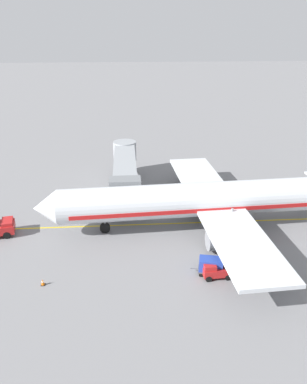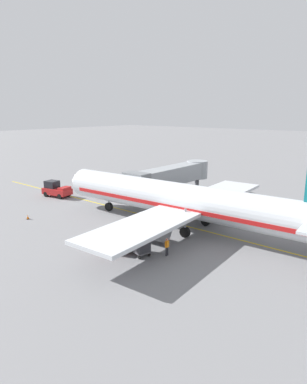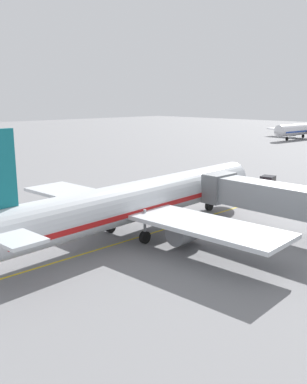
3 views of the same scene
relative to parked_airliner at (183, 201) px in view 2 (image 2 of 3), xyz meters
name	(u,v)px [view 2 (image 2 of 3)]	position (x,y,z in m)	size (l,w,h in m)	color
ground_plane	(190,227)	(0.80, -0.43, -3.19)	(400.00, 400.00, 0.00)	slate
gate_lead_in_line	(190,227)	(0.80, -0.43, -3.18)	(0.24, 80.00, 0.01)	gold
parked_airliner	(183,201)	(0.00, 0.00, 0.00)	(30.25, 37.33, 10.63)	silver
jet_bridge	(171,176)	(10.04, 9.18, 0.27)	(17.53, 3.50, 4.98)	#93999E
pushback_tractor	(56,189)	(-0.61, 23.38, -2.09)	(3.01, 4.74, 2.40)	#B21E1E
baggage_tug_lead	(113,244)	(-9.52, 1.33, -2.47)	(1.40, 2.56, 1.62)	#B21E1E
baggage_cart_front	(114,239)	(-8.98, 1.70, -2.24)	(1.75, 2.98, 1.58)	#4C4C51
baggage_cart_second_in_train	(139,245)	(-8.57, -1.12, -2.24)	(1.75, 2.98, 1.58)	#4C4C51
ground_crew_wing_walker	(167,246)	(-7.13, -3.27, -2.23)	(0.73, 0.27, 1.69)	#232328
safety_cone_nose_left	(28,217)	(-9.56, 16.41, -2.90)	(0.36, 0.36, 0.59)	black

